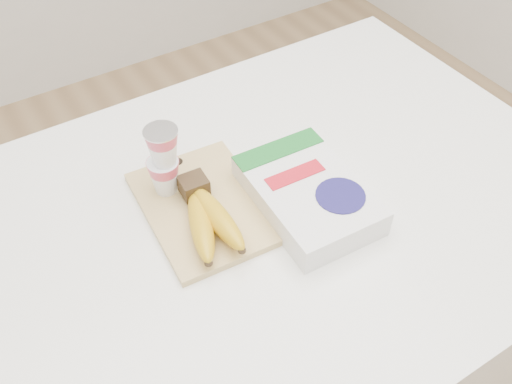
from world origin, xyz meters
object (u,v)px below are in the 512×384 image
(cereal_box, at_px, (308,195))
(cutting_board, at_px, (205,206))
(table, at_px, (253,346))
(bananas, at_px, (207,217))
(yogurt_stack, at_px, (163,159))

(cereal_box, bearing_deg, cutting_board, 153.43)
(table, bearing_deg, bananas, 177.32)
(cereal_box, bearing_deg, bananas, 169.79)
(table, xyz_separation_m, cutting_board, (-0.07, 0.05, 0.49))
(cereal_box, bearing_deg, table, 160.85)
(cutting_board, relative_size, bananas, 1.39)
(table, relative_size, bananas, 6.33)
(bananas, bearing_deg, cereal_box, -13.00)
(table, relative_size, cutting_board, 4.57)
(cutting_board, bearing_deg, cereal_box, -25.52)
(table, distance_m, cutting_board, 0.50)
(table, relative_size, yogurt_stack, 9.16)
(yogurt_stack, bearing_deg, cutting_board, -58.84)
(bananas, xyz_separation_m, yogurt_stack, (-0.02, 0.12, 0.05))
(cutting_board, relative_size, yogurt_stack, 2.01)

